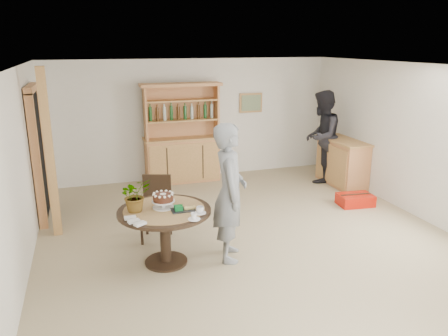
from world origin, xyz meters
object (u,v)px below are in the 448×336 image
at_px(dining_chair, 156,203).
at_px(teen_boy, 230,193).
at_px(red_suitcase, 355,200).
at_px(sideboard, 342,162).
at_px(adult_person, 321,137).
at_px(hutch, 182,149).
at_px(dining_table, 165,220).

distance_m(dining_chair, teen_boy, 1.30).
relative_size(dining_chair, red_suitcase, 1.48).
relative_size(sideboard, teen_boy, 0.68).
bearing_deg(teen_boy, red_suitcase, -50.70).
height_order(teen_boy, adult_person, adult_person).
bearing_deg(teen_boy, hutch, 13.97).
bearing_deg(hutch, teen_boy, -92.42).
bearing_deg(hutch, red_suitcase, -42.13).
relative_size(sideboard, dining_table, 1.05).
height_order(hutch, red_suitcase, hutch).
relative_size(teen_boy, red_suitcase, 2.89).
bearing_deg(dining_chair, sideboard, 38.37).
distance_m(adult_person, red_suitcase, 1.72).
xyz_separation_m(dining_chair, red_suitcase, (3.59, 0.25, -0.43)).
relative_size(dining_chair, adult_person, 0.50).
xyz_separation_m(dining_table, teen_boy, (0.85, -0.10, 0.32)).
distance_m(dining_table, red_suitcase, 3.81).
height_order(dining_table, red_suitcase, dining_table).
height_order(hutch, adult_person, hutch).
distance_m(hutch, dining_table, 3.59).
xyz_separation_m(dining_table, red_suitcase, (3.62, 1.07, -0.50)).
distance_m(hutch, dining_chair, 2.80).
distance_m(hutch, red_suitcase, 3.58).
relative_size(hutch, adult_person, 1.08).
distance_m(teen_boy, adult_person, 3.94).
bearing_deg(dining_table, sideboard, 28.58).
bearing_deg(red_suitcase, dining_table, -157.62).
bearing_deg(dining_table, red_suitcase, 16.48).
relative_size(dining_table, teen_boy, 0.65).
bearing_deg(sideboard, hutch, 157.79).
bearing_deg(red_suitcase, hutch, 143.77).
relative_size(teen_boy, adult_person, 0.98).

